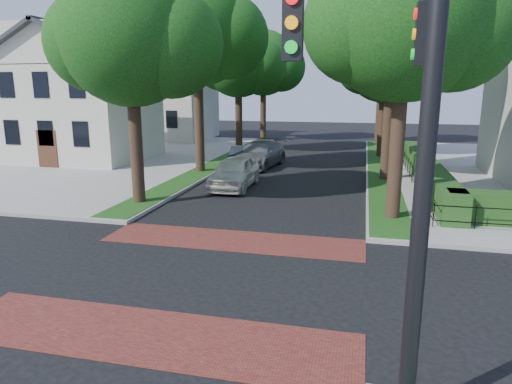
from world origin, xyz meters
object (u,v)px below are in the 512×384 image
traffic_signal (411,122)px  parked_car_middle (242,157)px  parked_car_rear (259,154)px  parked_car_front (234,172)px

traffic_signal → parked_car_middle: size_ratio=1.91×
traffic_signal → parked_car_rear: traffic_signal is taller
parked_car_middle → parked_car_rear: bearing=12.6°
parked_car_front → parked_car_rear: (-0.20, 6.75, 0.01)m
parked_car_middle → traffic_signal: bearing=-76.8°
traffic_signal → parked_car_middle: traffic_signal is taller
traffic_signal → parked_car_front: traffic_signal is taller
traffic_signal → parked_car_middle: bearing=110.9°
parked_car_front → parked_car_rear: size_ratio=0.84×
parked_car_rear → parked_car_middle: bearing=-151.9°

